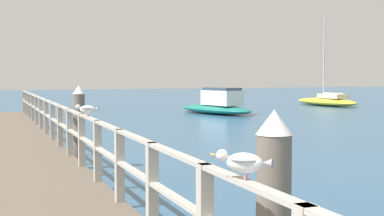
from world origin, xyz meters
The scene contains 7 objects.
pier_deck centered at (0.00, 13.47, 0.25)m, with size 2.22×26.94×0.49m, color brown.
pier_railing centered at (1.03, 13.47, 1.12)m, with size 0.12×25.46×1.02m.
dock_piling_far centered at (1.41, 12.92, 1.01)m, with size 0.29×0.29×2.00m.
seagull_foreground centered at (1.03, 3.21, 1.64)m, with size 0.37×0.37×0.21m.
seagull_background centered at (1.02, 9.63, 1.64)m, with size 0.44×0.26×0.21m.
boat_0 centered at (11.71, 28.47, 0.50)m, with size 3.41×6.09×1.50m.
boat_1 centered at (22.20, 33.13, 0.35)m, with size 2.50×6.11×6.51m.
Camera 1 is at (-0.73, -0.39, 2.28)m, focal length 51.97 mm.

